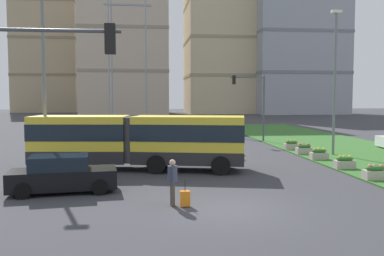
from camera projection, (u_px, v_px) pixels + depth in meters
name	position (u px, v px, depth m)	size (l,w,h in m)	color
ground_plane	(230.00, 209.00, 14.90)	(260.00, 260.00, 0.00)	#38383D
articulated_bus	(138.00, 140.00, 22.91)	(12.02, 4.52, 3.00)	yellow
car_black_sedan	(62.00, 175.00, 17.52)	(4.59, 2.45, 1.58)	black
pedestrian_crossing	(172.00, 179.00, 15.31)	(0.36, 0.58, 1.74)	#4C4238
rolling_suitcase	(185.00, 198.00, 15.22)	(0.37, 0.26, 0.97)	orange
flower_planter_1	(375.00, 172.00, 19.93)	(1.10, 0.56, 0.74)	#B7AD9E
flower_planter_2	(345.00, 162.00, 23.00)	(1.10, 0.56, 0.74)	#B7AD9E
flower_planter_3	(319.00, 154.00, 26.40)	(1.10, 0.56, 0.74)	#B7AD9E
flower_planter_4	(304.00, 149.00, 28.90)	(1.10, 0.56, 0.74)	#B7AD9E
flower_planter_5	(291.00, 145.00, 31.42)	(1.10, 0.56, 0.74)	#B7AD9E
traffic_light_near_left	(23.00, 93.00, 10.94)	(3.96, 0.28, 5.99)	#474C51
traffic_light_far_right	(253.00, 97.00, 37.13)	(3.15, 0.28, 6.00)	#474C51
streetlight_left	(44.00, 74.00, 22.46)	(0.70, 0.28, 9.72)	slate
streetlight_median	(335.00, 77.00, 28.28)	(0.70, 0.28, 9.94)	slate
apartment_tower_west	(49.00, 43.00, 116.54)	(17.08, 18.66, 38.75)	tan
apartment_tower_westcentre	(125.00, 14.00, 100.40)	(20.57, 18.83, 48.66)	#C6B299
apartment_tower_centre	(220.00, 25.00, 105.70)	(17.59, 18.46, 45.11)	beige
apartment_tower_eastcentre	(297.00, 36.00, 101.64)	(21.86, 15.76, 38.04)	#9EA3AD
transmission_pylon	(128.00, 24.00, 70.01)	(9.00, 6.24, 29.99)	gray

